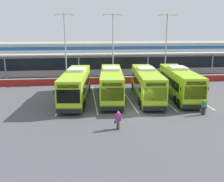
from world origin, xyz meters
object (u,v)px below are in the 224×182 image
(lamp_post_west, at_px, (65,43))
(lamp_post_centre, at_px, (113,43))
(coach_bus_leftmost, at_px, (76,86))
(coach_bus_left_centre, at_px, (111,84))
(lamp_post_east, at_px, (166,43))
(coach_bus_right_centre, at_px, (179,83))
(coach_bus_centre, at_px, (146,84))
(pedestrian_with_handbag, at_px, (118,120))
(pedestrian_in_dark_coat, at_px, (204,106))

(lamp_post_west, height_order, lamp_post_centre, same)
(coach_bus_leftmost, relative_size, lamp_post_centre, 1.12)
(coach_bus_left_centre, bearing_deg, lamp_post_centre, 81.83)
(coach_bus_leftmost, bearing_deg, lamp_post_west, 98.77)
(coach_bus_left_centre, relative_size, lamp_post_east, 1.12)
(coach_bus_leftmost, bearing_deg, coach_bus_right_centre, -0.51)
(coach_bus_centre, xyz_separation_m, coach_bus_right_centre, (4.25, 0.05, 0.00))
(pedestrian_with_handbag, bearing_deg, coach_bus_right_centre, 46.35)
(pedestrian_in_dark_coat, bearing_deg, coach_bus_right_centre, 88.88)
(lamp_post_centre, xyz_separation_m, lamp_post_east, (9.10, 0.10, 0.00))
(coach_bus_left_centre, relative_size, coach_bus_centre, 1.00)
(coach_bus_right_centre, height_order, pedestrian_in_dark_coat, coach_bus_right_centre)
(coach_bus_left_centre, height_order, lamp_post_east, lamp_post_east)
(coach_bus_right_centre, xyz_separation_m, pedestrian_in_dark_coat, (-0.14, -7.00, -0.91))
(pedestrian_with_handbag, height_order, lamp_post_centre, lamp_post_centre)
(pedestrian_in_dark_coat, height_order, lamp_post_east, lamp_post_east)
(lamp_post_east, bearing_deg, pedestrian_in_dark_coat, -96.79)
(lamp_post_centre, relative_size, lamp_post_east, 1.00)
(coach_bus_centre, height_order, lamp_post_east, lamp_post_east)
(coach_bus_left_centre, relative_size, coach_bus_right_centre, 1.00)
(lamp_post_west, bearing_deg, pedestrian_with_handbag, -75.57)
(coach_bus_right_centre, bearing_deg, coach_bus_left_centre, 176.96)
(pedestrian_with_handbag, xyz_separation_m, lamp_post_west, (-5.56, 21.61, 5.43))
(coach_bus_left_centre, xyz_separation_m, lamp_post_east, (10.70, 11.21, 4.50))
(coach_bus_centre, xyz_separation_m, pedestrian_in_dark_coat, (4.11, -6.95, -0.91))
(coach_bus_centre, distance_m, lamp_post_centre, 12.76)
(coach_bus_leftmost, height_order, lamp_post_centre, lamp_post_centre)
(pedestrian_with_handbag, bearing_deg, lamp_post_west, 104.43)
(coach_bus_right_centre, distance_m, pedestrian_in_dark_coat, 7.07)
(coach_bus_right_centre, bearing_deg, pedestrian_with_handbag, -133.65)
(pedestrian_in_dark_coat, xyz_separation_m, lamp_post_east, (2.22, 18.67, 5.42))
(coach_bus_leftmost, relative_size, pedestrian_in_dark_coat, 7.62)
(coach_bus_left_centre, height_order, pedestrian_with_handbag, coach_bus_left_centre)
(coach_bus_right_centre, bearing_deg, lamp_post_west, 141.12)
(coach_bus_right_centre, xyz_separation_m, pedestrian_with_handbag, (-9.24, -9.68, -0.93))
(coach_bus_right_centre, bearing_deg, lamp_post_east, 79.85)
(pedestrian_with_handbag, xyz_separation_m, lamp_post_centre, (2.22, 21.25, 5.43))
(coach_bus_right_centre, xyz_separation_m, lamp_post_west, (-14.80, 11.93, 4.50))
(coach_bus_left_centre, height_order, coach_bus_centre, same)
(coach_bus_left_centre, xyz_separation_m, coach_bus_centre, (4.36, -0.51, 0.00))
(coach_bus_right_centre, relative_size, lamp_post_west, 1.12)
(coach_bus_centre, distance_m, lamp_post_east, 14.06)
(pedestrian_with_handbag, distance_m, lamp_post_east, 24.77)
(coach_bus_leftmost, bearing_deg, coach_bus_centre, -1.09)
(coach_bus_centre, xyz_separation_m, lamp_post_west, (-10.55, 11.98, 4.50))
(pedestrian_in_dark_coat, xyz_separation_m, lamp_post_centre, (-6.88, 18.57, 5.42))
(lamp_post_east, bearing_deg, coach_bus_leftmost, -142.52)
(coach_bus_left_centre, distance_m, pedestrian_in_dark_coat, 11.33)
(pedestrian_in_dark_coat, bearing_deg, lamp_post_east, 83.21)
(pedestrian_with_handbag, bearing_deg, coach_bus_left_centre, 86.47)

